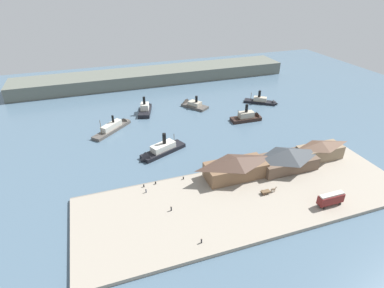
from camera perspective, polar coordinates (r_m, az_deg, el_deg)
name	(u,v)px	position (r m, az deg, el deg)	size (l,w,h in m)	color
ground_plane	(220,165)	(120.46, 5.24, -3.94)	(320.00, 320.00, 0.00)	slate
quay_promenade	(247,199)	(104.43, 10.17, -9.90)	(110.00, 36.00, 1.20)	#9E9384
seawall_edge	(224,169)	(117.48, 5.95, -4.64)	(110.00, 0.80, 1.00)	gray
ferry_shed_central_terminal	(236,167)	(110.53, 8.07, -4.22)	(22.10, 9.72, 8.05)	brown
ferry_shed_west_terminal	(287,158)	(119.61, 17.16, -2.51)	(21.99, 11.02, 8.14)	brown
ferry_shed_east_terminal	(320,150)	(130.19, 22.58, -1.00)	(18.19, 7.49, 7.44)	#847056
street_tram	(331,198)	(107.20, 24.26, -9.16)	(8.62, 2.62, 4.31)	maroon
horse_cart	(268,191)	(106.65, 13.92, -8.39)	(5.79, 1.64, 1.87)	brown
pedestrian_walking_west	(201,241)	(87.75, 1.76, -17.44)	(0.41, 0.41, 1.64)	#232328
pedestrian_near_cart	(171,209)	(97.24, -3.86, -11.81)	(0.43, 0.43, 1.72)	#232328
pedestrian_by_tram	(146,191)	(105.09, -8.49, -8.53)	(0.38, 0.38, 1.53)	#33384C
mooring_post_east	(144,186)	(107.80, -8.89, -7.63)	(0.44, 0.44, 0.90)	black
mooring_post_center_east	(183,178)	(110.20, -1.60, -6.31)	(0.44, 0.44, 0.90)	black
mooring_post_west	(156,183)	(108.60, -6.74, -7.14)	(0.44, 0.44, 0.90)	black
ferry_approaching_east	(159,151)	(126.71, -6.14, -1.34)	(21.86, 13.56, 10.29)	black
ferry_moored_east	(249,117)	(158.50, 10.49, 4.93)	(16.65, 6.16, 10.29)	black
ferry_near_quay	(192,105)	(172.38, -0.08, 7.30)	(14.01, 16.43, 9.00)	#514C47
ferry_mid_harbor	(145,108)	(167.74, -8.62, 6.52)	(10.26, 18.06, 10.77)	black
ferry_approaching_west	(115,126)	(151.25, -13.97, 3.19)	(20.86, 19.88, 9.67)	#514C47
ferry_moored_west	(264,101)	(181.15, 13.12, 7.67)	(18.04, 14.83, 8.74)	black
far_headland	(155,76)	(214.83, -6.84, 12.42)	(180.00, 24.00, 8.00)	#60665B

